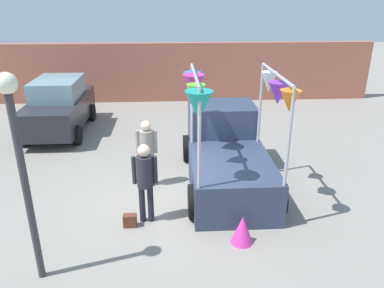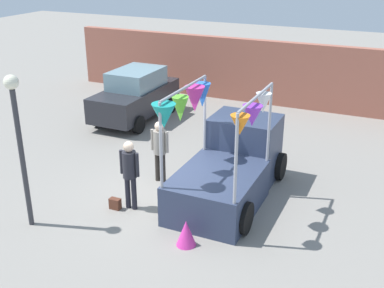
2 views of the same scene
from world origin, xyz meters
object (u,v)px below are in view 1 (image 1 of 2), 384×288
parked_car (59,106)px  folded_kite_bundle_magenta (242,230)px  handbag (130,221)px  street_lamp (19,152)px  vendor_truck (225,149)px  person_customer (145,176)px  person_vendor (147,147)px

parked_car → folded_kite_bundle_magenta: size_ratio=6.67×
handbag → street_lamp: bearing=-134.6°
vendor_truck → folded_kite_bundle_magenta: size_ratio=6.79×
person_customer → handbag: person_customer is taller
person_vendor → handbag: (-0.30, -1.84, -0.92)m
person_vendor → folded_kite_bundle_magenta: size_ratio=2.92×
vendor_truck → handbag: (-2.30, -2.02, -0.75)m
person_customer → person_vendor: person_customer is taller
person_vendor → street_lamp: 3.91m
parked_car → vendor_truck: bearing=-37.5°
parked_car → folded_kite_bundle_magenta: parked_car is taller
handbag → parked_car: bearing=116.2°
parked_car → person_customer: bearing=-60.4°
vendor_truck → folded_kite_bundle_magenta: 2.77m
parked_car → folded_kite_bundle_magenta: (5.27, -6.77, -0.64)m
vendor_truck → folded_kite_bundle_magenta: vendor_truck is taller
handbag → folded_kite_bundle_magenta: size_ratio=0.47×
person_customer → street_lamp: bearing=-137.2°
parked_car → street_lamp: (1.59, -7.52, 1.43)m
parked_car → person_vendor: parked_car is taller
vendor_truck → person_customer: (-1.95, -1.82, 0.20)m
handbag → folded_kite_bundle_magenta: bearing=-16.7°
person_vendor → person_customer: bearing=-88.2°
person_vendor → folded_kite_bundle_magenta: (1.98, -2.52, -0.76)m
handbag → street_lamp: street_lamp is taller
person_vendor → folded_kite_bundle_magenta: bearing=-51.9°
vendor_truck → parked_car: 6.67m
vendor_truck → person_vendor: 2.01m
folded_kite_bundle_magenta → vendor_truck: bearing=89.6°
person_customer → parked_car: bearing=119.6°
parked_car → street_lamp: street_lamp is taller
parked_car → handbag: parked_car is taller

